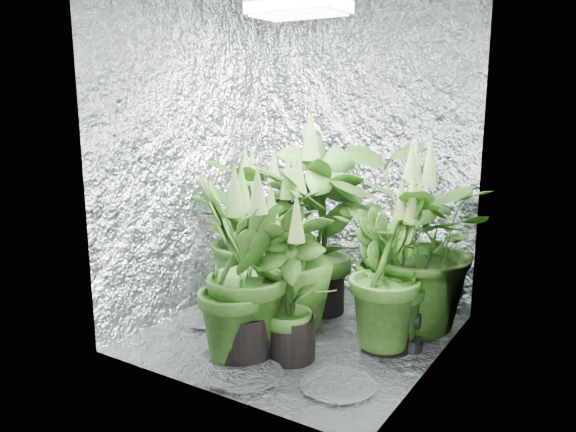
% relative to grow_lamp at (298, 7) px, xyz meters
% --- Properties ---
extents(ground, '(1.60, 1.60, 0.00)m').
position_rel_grow_lamp_xyz_m(ground, '(0.00, 0.00, -1.83)').
color(ground, silver).
rests_on(ground, ground).
extents(walls, '(1.62, 1.62, 2.00)m').
position_rel_grow_lamp_xyz_m(walls, '(0.00, 0.00, -0.83)').
color(walls, silver).
rests_on(walls, ground).
extents(grow_lamp, '(0.50, 0.30, 0.22)m').
position_rel_grow_lamp_xyz_m(grow_lamp, '(0.00, 0.00, 0.00)').
color(grow_lamp, gray).
rests_on(grow_lamp, ceiling).
extents(plant_a, '(1.11, 1.11, 1.07)m').
position_rel_grow_lamp_xyz_m(plant_a, '(-0.41, 0.22, -1.32)').
color(plant_a, black).
rests_on(plant_a, ground).
extents(plant_b, '(0.80, 0.80, 1.26)m').
position_rel_grow_lamp_xyz_m(plant_b, '(-0.05, 0.38, -1.24)').
color(plant_b, black).
rests_on(plant_b, ground).
extents(plant_c, '(0.50, 0.50, 0.97)m').
position_rel_grow_lamp_xyz_m(plant_c, '(0.52, 0.09, -1.38)').
color(plant_c, black).
rests_on(plant_c, ground).
extents(plant_d, '(0.75, 0.75, 1.06)m').
position_rel_grow_lamp_xyz_m(plant_d, '(-0.08, 0.04, -1.34)').
color(plant_d, black).
rests_on(plant_d, ground).
extents(plant_e, '(1.25, 1.25, 1.15)m').
position_rel_grow_lamp_xyz_m(plant_e, '(0.54, 0.34, -1.28)').
color(plant_e, black).
rests_on(plant_e, ground).
extents(plant_f, '(0.62, 0.62, 0.92)m').
position_rel_grow_lamp_xyz_m(plant_f, '(0.14, -0.30, -1.41)').
color(plant_f, black).
rests_on(plant_f, ground).
extents(plant_g, '(0.57, 0.57, 1.07)m').
position_rel_grow_lamp_xyz_m(plant_g, '(-0.05, -0.47, -1.34)').
color(plant_g, black).
rests_on(plant_g, ground).
extents(circulation_fan, '(0.14, 0.27, 0.31)m').
position_rel_grow_lamp_xyz_m(circulation_fan, '(0.63, 0.13, -1.69)').
color(circulation_fan, black).
rests_on(circulation_fan, ground).
extents(plant_label, '(0.05, 0.04, 0.08)m').
position_rel_grow_lamp_xyz_m(plant_label, '(0.01, -0.51, -1.53)').
color(plant_label, white).
rests_on(plant_label, plant_g).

